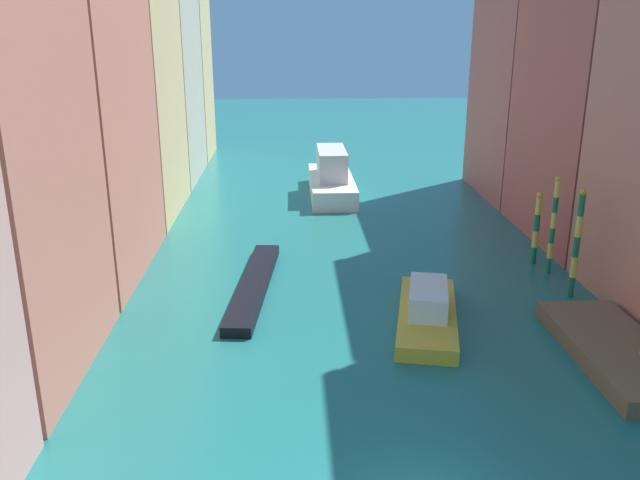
# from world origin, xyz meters

# --- Properties ---
(ground_plane) EXTENTS (154.00, 154.00, 0.00)m
(ground_plane) POSITION_xyz_m (0.00, 24.50, 0.00)
(ground_plane) COLOR #1E6B66
(building_left_2) EXTENTS (7.83, 11.30, 15.97)m
(building_left_2) POSITION_xyz_m (-14.64, 18.73, 8.00)
(building_left_2) COLOR #C6705B
(building_left_2) RESTS_ON ground
(building_left_3) EXTENTS (7.83, 10.33, 21.30)m
(building_left_3) POSITION_xyz_m (-14.64, 29.63, 10.66)
(building_left_3) COLOR #DBB77A
(building_left_3) RESTS_ON ground
(building_left_4) EXTENTS (7.83, 10.61, 16.73)m
(building_left_4) POSITION_xyz_m (-14.64, 40.23, 8.38)
(building_left_4) COLOR #BCB299
(building_left_4) RESTS_ON ground
(building_left_5) EXTENTS (7.83, 7.63, 19.35)m
(building_left_5) POSITION_xyz_m (-14.64, 49.57, 9.69)
(building_left_5) COLOR #DBB77A
(building_left_5) RESTS_ON ground
(building_right_2) EXTENTS (7.83, 11.00, 18.02)m
(building_right_2) POSITION_xyz_m (14.64, 22.94, 9.02)
(building_right_2) COLOR #B25147
(building_right_2) RESTS_ON ground
(building_right_3) EXTENTS (7.83, 10.20, 14.73)m
(building_right_3) POSITION_xyz_m (14.64, 33.50, 7.38)
(building_right_3) COLOR #B25147
(building_right_3) RESTS_ON ground
(waterfront_dock) EXTENTS (3.25, 7.99, 0.67)m
(waterfront_dock) POSITION_xyz_m (8.88, 8.02, 0.33)
(waterfront_dock) COLOR brown
(waterfront_dock) RESTS_ON ground
(mooring_pole_0) EXTENTS (0.31, 0.31, 5.14)m
(mooring_pole_0) POSITION_xyz_m (9.61, 14.01, 2.62)
(mooring_pole_0) COLOR #197247
(mooring_pole_0) RESTS_ON ground
(mooring_pole_1) EXTENTS (0.28, 0.28, 5.02)m
(mooring_pole_1) POSITION_xyz_m (9.74, 17.08, 2.55)
(mooring_pole_1) COLOR #197247
(mooring_pole_1) RESTS_ON ground
(mooring_pole_2) EXTENTS (0.32, 0.32, 3.87)m
(mooring_pole_2) POSITION_xyz_m (9.47, 18.51, 1.98)
(mooring_pole_2) COLOR #197247
(mooring_pole_2) RESTS_ON ground
(vaporetto_white) EXTENTS (3.11, 9.93, 3.42)m
(vaporetto_white) POSITION_xyz_m (-0.26, 33.75, 1.27)
(vaporetto_white) COLOR white
(vaporetto_white) RESTS_ON ground
(gondola_black) EXTENTS (2.25, 10.52, 0.48)m
(gondola_black) POSITION_xyz_m (-5.10, 15.56, 0.24)
(gondola_black) COLOR black
(gondola_black) RESTS_ON ground
(motorboat_0) EXTENTS (3.80, 7.65, 1.67)m
(motorboat_0) POSITION_xyz_m (2.39, 11.50, 0.58)
(motorboat_0) COLOR gold
(motorboat_0) RESTS_ON ground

